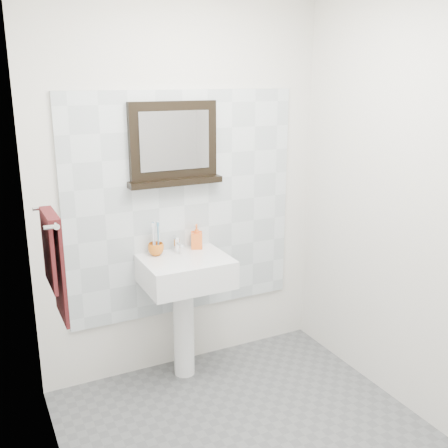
{
  "coord_description": "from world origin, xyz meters",
  "views": [
    {
      "loc": [
        -1.27,
        -2.08,
        1.97
      ],
      "look_at": [
        0.03,
        0.55,
        1.15
      ],
      "focal_mm": 42.0,
      "sensor_mm": 36.0,
      "label": 1
    }
  ],
  "objects_px": {
    "soap_dispenser": "(197,236)",
    "toothbrush_cup": "(156,249)",
    "hand_towel": "(54,258)",
    "framed_mirror": "(174,146)",
    "pedestal_sink": "(185,284)"
  },
  "relations": [
    {
      "from": "soap_dispenser",
      "to": "hand_towel",
      "type": "distance_m",
      "value": 1.16
    },
    {
      "from": "soap_dispenser",
      "to": "toothbrush_cup",
      "type": "bearing_deg",
      "value": -154.22
    },
    {
      "from": "soap_dispenser",
      "to": "framed_mirror",
      "type": "bearing_deg",
      "value": -175.32
    },
    {
      "from": "toothbrush_cup",
      "to": "framed_mirror",
      "type": "distance_m",
      "value": 0.68
    },
    {
      "from": "toothbrush_cup",
      "to": "soap_dispenser",
      "type": "bearing_deg",
      "value": 2.74
    },
    {
      "from": "framed_mirror",
      "to": "hand_towel",
      "type": "xyz_separation_m",
      "value": [
        -0.87,
        -0.6,
        -0.43
      ]
    },
    {
      "from": "soap_dispenser",
      "to": "framed_mirror",
      "type": "height_order",
      "value": "framed_mirror"
    },
    {
      "from": "pedestal_sink",
      "to": "soap_dispenser",
      "type": "distance_m",
      "value": 0.34
    },
    {
      "from": "pedestal_sink",
      "to": "framed_mirror",
      "type": "relative_size",
      "value": 1.54
    },
    {
      "from": "soap_dispenser",
      "to": "framed_mirror",
      "type": "distance_m",
      "value": 0.63
    },
    {
      "from": "pedestal_sink",
      "to": "toothbrush_cup",
      "type": "distance_m",
      "value": 0.3
    },
    {
      "from": "pedestal_sink",
      "to": "toothbrush_cup",
      "type": "bearing_deg",
      "value": 139.03
    },
    {
      "from": "soap_dispenser",
      "to": "hand_towel",
      "type": "relative_size",
      "value": 0.3
    },
    {
      "from": "pedestal_sink",
      "to": "hand_towel",
      "type": "distance_m",
      "value": 1.05
    },
    {
      "from": "pedestal_sink",
      "to": "framed_mirror",
      "type": "xyz_separation_m",
      "value": [
        0.01,
        0.19,
        0.88
      ]
    }
  ]
}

